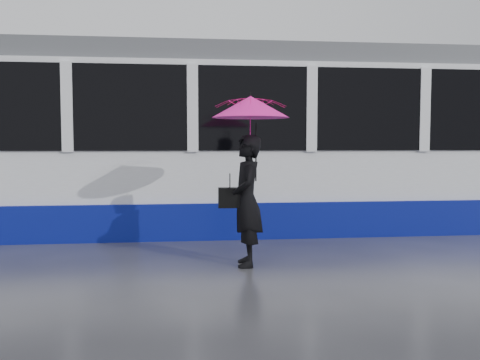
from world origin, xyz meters
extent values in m
plane|color=#2C2C32|center=(0.00, 0.00, 0.00)|extent=(90.00, 90.00, 0.00)
cube|color=#3F3D38|center=(0.00, 1.78, 0.01)|extent=(34.00, 0.07, 0.02)
cube|color=#3F3D38|center=(0.00, 3.22, 0.01)|extent=(34.00, 0.07, 0.02)
cube|color=white|center=(-1.05, 2.50, 1.52)|extent=(24.00, 2.40, 2.95)
cube|color=navy|center=(-1.05, 2.50, 0.31)|extent=(24.00, 2.56, 0.62)
cube|color=black|center=(-1.05, 2.50, 2.20)|extent=(23.00, 2.48, 1.40)
cube|color=#525559|center=(-1.05, 2.50, 3.17)|extent=(23.60, 2.20, 0.35)
imported|color=black|center=(1.10, -0.64, 0.87)|extent=(0.44, 0.65, 1.73)
imported|color=#E71352|center=(1.15, -0.64, 1.82)|extent=(0.98, 1.00, 0.87)
cone|color=#E71352|center=(1.15, -0.64, 2.09)|extent=(1.06, 1.06, 0.28)
cylinder|color=black|center=(1.15, -0.64, 2.26)|extent=(0.01, 0.01, 0.06)
cylinder|color=black|center=(1.23, -0.62, 1.50)|extent=(0.02, 0.02, 0.76)
cube|color=black|center=(0.88, -0.62, 0.91)|extent=(0.31, 0.15, 0.27)
cylinder|color=black|center=(0.88, -0.62, 1.13)|extent=(0.01, 0.01, 0.18)
camera|label=1|loc=(0.20, -7.58, 1.62)|focal=40.00mm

